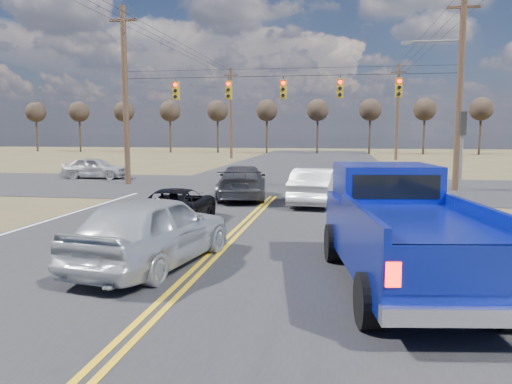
% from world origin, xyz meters
% --- Properties ---
extents(ground, '(160.00, 160.00, 0.00)m').
position_xyz_m(ground, '(0.00, 0.00, 0.00)').
color(ground, brown).
rests_on(ground, ground).
extents(road_main, '(14.00, 120.00, 0.02)m').
position_xyz_m(road_main, '(0.00, 10.00, 0.00)').
color(road_main, '#28282B').
rests_on(road_main, ground).
extents(road_cross, '(120.00, 12.00, 0.02)m').
position_xyz_m(road_cross, '(0.00, 18.00, 0.00)').
color(road_cross, '#28282B').
rests_on(road_cross, ground).
extents(signal_gantry, '(19.60, 4.83, 10.00)m').
position_xyz_m(signal_gantry, '(0.50, 17.79, 5.06)').
color(signal_gantry, '#473323').
rests_on(signal_gantry, ground).
extents(utility_poles, '(19.60, 58.32, 10.00)m').
position_xyz_m(utility_poles, '(0.00, 17.00, 5.23)').
color(utility_poles, '#473323').
rests_on(utility_poles, ground).
extents(treeline, '(87.00, 117.80, 7.40)m').
position_xyz_m(treeline, '(0.00, 26.96, 5.70)').
color(treeline, '#33261C').
rests_on(treeline, ground).
extents(pickup_truck, '(3.21, 6.50, 2.34)m').
position_xyz_m(pickup_truck, '(4.27, 0.99, 1.13)').
color(pickup_truck, black).
rests_on(pickup_truck, ground).
extents(silver_suv, '(2.81, 5.22, 1.69)m').
position_xyz_m(silver_suv, '(-1.13, 1.56, 0.84)').
color(silver_suv, '#B4B8BC').
rests_on(silver_suv, ground).
extents(black_suv, '(2.20, 4.43, 1.21)m').
position_xyz_m(black_suv, '(-2.28, 6.72, 0.60)').
color(black_suv, black).
rests_on(black_suv, ground).
extents(white_car_queue, '(2.05, 4.80, 1.54)m').
position_xyz_m(white_car_queue, '(2.07, 11.87, 0.77)').
color(white_car_queue, silver).
rests_on(white_car_queue, ground).
extents(dgrey_car_queue, '(2.91, 5.53, 1.53)m').
position_xyz_m(dgrey_car_queue, '(-1.30, 13.02, 0.76)').
color(dgrey_car_queue, '#35353B').
rests_on(dgrey_car_queue, ground).
extents(cross_car_west, '(1.73, 4.17, 1.41)m').
position_xyz_m(cross_car_west, '(-12.55, 20.95, 0.71)').
color(cross_car_west, '#B9B9B9').
rests_on(cross_car_west, ground).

